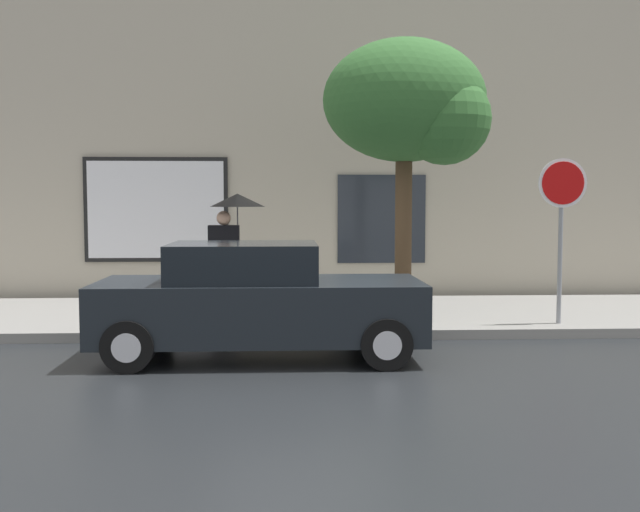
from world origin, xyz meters
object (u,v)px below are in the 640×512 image
street_tree (412,106)px  stop_sign (562,207)px  fire_hydrant (114,299)px  parked_car (257,302)px  pedestrian_with_umbrella (232,221)px

street_tree → stop_sign: (2.28, -0.33, -1.58)m
fire_hydrant → street_tree: bearing=-2.9°
parked_car → fire_hydrant: size_ratio=5.75×
parked_car → fire_hydrant: bearing=137.2°
street_tree → fire_hydrant: bearing=177.1°
fire_hydrant → parked_car: bearing=-42.8°
parked_car → pedestrian_with_umbrella: (-0.51, 2.80, 0.99)m
parked_car → stop_sign: 5.07m
parked_car → stop_sign: size_ratio=1.64×
fire_hydrant → stop_sign: stop_sign is taller
fire_hydrant → pedestrian_with_umbrella: (1.85, 0.62, 1.22)m
pedestrian_with_umbrella → fire_hydrant: bearing=-161.5°
street_tree → stop_sign: 2.79m
fire_hydrant → pedestrian_with_umbrella: 2.30m
parked_car → pedestrian_with_umbrella: bearing=100.4°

